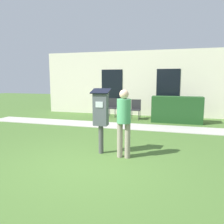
# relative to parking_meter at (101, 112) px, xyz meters

# --- Properties ---
(ground_plane) EXTENTS (40.00, 40.00, 0.00)m
(ground_plane) POSITION_rel_parking_meter_xyz_m (-0.01, -0.79, -1.02)
(ground_plane) COLOR #476B2D
(sidewalk) EXTENTS (12.00, 1.10, 0.02)m
(sidewalk) POSITION_rel_parking_meter_xyz_m (-0.01, 3.19, -1.01)
(sidewalk) COLOR #B7B2A8
(sidewalk) RESTS_ON ground
(building_facade) EXTENTS (10.00, 0.26, 3.20)m
(building_facade) POSITION_rel_parking_meter_xyz_m (-0.01, 6.06, 0.58)
(building_facade) COLOR beige
(building_facade) RESTS_ON ground
(parking_meter) EXTENTS (0.44, 0.31, 1.59)m
(parking_meter) POSITION_rel_parking_meter_xyz_m (0.00, 0.00, 0.00)
(parking_meter) COLOR #4C4C4C
(parking_meter) RESTS_ON ground
(person_standing) EXTENTS (0.32, 0.32, 1.58)m
(person_standing) POSITION_rel_parking_meter_xyz_m (0.60, -0.15, -0.09)
(person_standing) COLOR gray
(person_standing) RESTS_ON ground
(outdoor_chair_left) EXTENTS (0.44, 0.44, 0.90)m
(outdoor_chair_left) POSITION_rel_parking_meter_xyz_m (-1.14, 5.17, -0.49)
(outdoor_chair_left) COLOR #262628
(outdoor_chair_left) RESTS_ON ground
(outdoor_chair_middle) EXTENTS (0.44, 0.44, 0.90)m
(outdoor_chair_middle) POSITION_rel_parking_meter_xyz_m (0.03, 4.84, -0.49)
(outdoor_chair_middle) COLOR #262628
(outdoor_chair_middle) RESTS_ON ground
(outdoor_chair_right) EXTENTS (0.44, 0.44, 0.90)m
(outdoor_chair_right) POSITION_rel_parking_meter_xyz_m (1.20, 5.15, -0.49)
(outdoor_chair_right) COLOR #262628
(outdoor_chair_right) RESTS_ON ground
(hedge_row) EXTENTS (2.06, 0.60, 1.10)m
(hedge_row) POSITION_rel_parking_meter_xyz_m (1.82, 4.53, -0.47)
(hedge_row) COLOR #1E471E
(hedge_row) RESTS_ON ground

